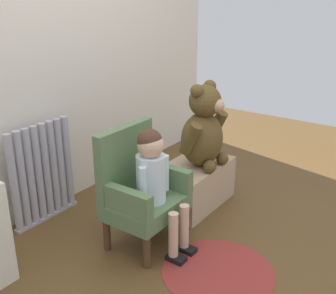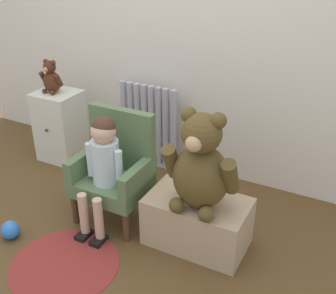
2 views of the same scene
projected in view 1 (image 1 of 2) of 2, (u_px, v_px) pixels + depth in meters
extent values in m
plane|color=brown|center=(209.00, 268.00, 2.33)|extent=(6.00, 6.00, 0.00)
cube|color=silver|center=(34.00, 32.00, 2.60)|extent=(3.80, 0.05, 2.40)
cylinder|color=#AAA8B8|center=(14.00, 183.00, 2.56)|extent=(0.05, 0.05, 0.64)
cylinder|color=#AAA8B8|center=(22.00, 180.00, 2.61)|extent=(0.05, 0.05, 0.64)
cylinder|color=#AAA8B8|center=(31.00, 176.00, 2.66)|extent=(0.05, 0.05, 0.64)
cylinder|color=#AAA8B8|center=(38.00, 173.00, 2.70)|extent=(0.05, 0.05, 0.64)
cylinder|color=#AAA8B8|center=(46.00, 170.00, 2.75)|extent=(0.05, 0.05, 0.64)
cylinder|color=#AAA8B8|center=(54.00, 167.00, 2.80)|extent=(0.05, 0.05, 0.64)
cylinder|color=#AAA8B8|center=(61.00, 164.00, 2.84)|extent=(0.05, 0.05, 0.64)
cylinder|color=#AAA8B8|center=(68.00, 161.00, 2.89)|extent=(0.05, 0.05, 0.64)
cube|color=#AAA8B8|center=(48.00, 216.00, 2.84)|extent=(0.50, 0.05, 0.02)
cube|color=#567148|center=(147.00, 206.00, 2.48)|extent=(0.45, 0.36, 0.10)
cube|color=#567148|center=(126.00, 160.00, 2.47)|extent=(0.45, 0.06, 0.41)
cube|color=#567148|center=(124.00, 200.00, 2.29)|extent=(0.06, 0.36, 0.14)
cube|color=#567148|center=(166.00, 176.00, 2.59)|extent=(0.06, 0.36, 0.14)
cylinder|color=#4C331E|center=(147.00, 252.00, 2.31)|extent=(0.04, 0.04, 0.20)
cylinder|color=#4C331E|center=(185.00, 222.00, 2.60)|extent=(0.04, 0.04, 0.20)
cylinder|color=#4C331E|center=(107.00, 234.00, 2.47)|extent=(0.04, 0.04, 0.20)
cylinder|color=#4C331E|center=(147.00, 208.00, 2.76)|extent=(0.04, 0.04, 0.20)
cylinder|color=silver|center=(152.00, 178.00, 2.39)|extent=(0.17, 0.17, 0.28)
sphere|color=#D8AD8E|center=(151.00, 145.00, 2.32)|extent=(0.15, 0.15, 0.15)
sphere|color=#472D1E|center=(150.00, 141.00, 2.32)|extent=(0.14, 0.14, 0.14)
cylinder|color=#D8AD8E|center=(173.00, 235.00, 2.35)|extent=(0.06, 0.06, 0.27)
cube|color=black|center=(176.00, 259.00, 2.39)|extent=(0.07, 0.11, 0.03)
cylinder|color=#D8AD8E|center=(184.00, 226.00, 2.43)|extent=(0.06, 0.06, 0.27)
cube|color=black|center=(187.00, 249.00, 2.47)|extent=(0.07, 0.11, 0.03)
cylinder|color=silver|center=(143.00, 186.00, 2.30)|extent=(0.04, 0.04, 0.22)
cylinder|color=silver|center=(165.00, 173.00, 2.46)|extent=(0.04, 0.04, 0.22)
cube|color=tan|center=(194.00, 184.00, 2.97)|extent=(0.59, 0.35, 0.31)
ellipsoid|color=brown|center=(202.00, 139.00, 2.85)|extent=(0.32, 0.27, 0.37)
sphere|color=brown|center=(205.00, 101.00, 2.75)|extent=(0.22, 0.22, 0.22)
sphere|color=tan|center=(218.00, 106.00, 2.70)|extent=(0.09, 0.09, 0.09)
sphere|color=brown|center=(197.00, 91.00, 2.66)|extent=(0.09, 0.09, 0.09)
sphere|color=brown|center=(210.00, 86.00, 2.79)|extent=(0.09, 0.09, 0.09)
cylinder|color=brown|center=(190.00, 139.00, 2.69)|extent=(0.08, 0.16, 0.23)
cylinder|color=brown|center=(216.00, 125.00, 2.95)|extent=(0.08, 0.16, 0.23)
sphere|color=brown|center=(210.00, 167.00, 2.77)|extent=(0.09, 0.09, 0.09)
sphere|color=brown|center=(222.00, 158.00, 2.91)|extent=(0.09, 0.09, 0.09)
cylinder|color=maroon|center=(218.00, 271.00, 2.30)|extent=(0.62, 0.62, 0.01)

